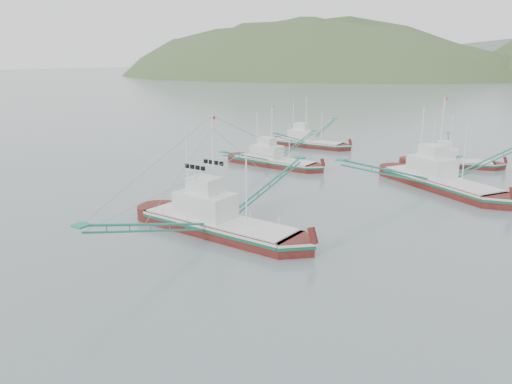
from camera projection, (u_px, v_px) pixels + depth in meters
The scene contains 7 objects.
ground at pixel (218, 243), 42.77m from camera, with size 1200.00×1200.00×0.00m, color slate.
main_boat at pixel (217, 215), 44.99m from camera, with size 15.77×28.23×11.42m.
bg_boat_left at pixel (273, 157), 72.87m from camera, with size 13.04×23.36×9.45m.
bg_boat_far at pixel (451, 156), 72.41m from camera, with size 11.93×20.43×8.46m.
bg_boat_right at pixel (441, 169), 59.92m from camera, with size 20.08×26.55×11.78m.
bg_boat_extra at pixel (307, 139), 88.69m from camera, with size 12.94×23.37×9.45m.
headland_left at pixel (303, 76), 428.92m from camera, with size 448.00×308.00×210.00m, color #3E562C.
Camera 1 is at (24.48, -31.96, 15.45)m, focal length 35.00 mm.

